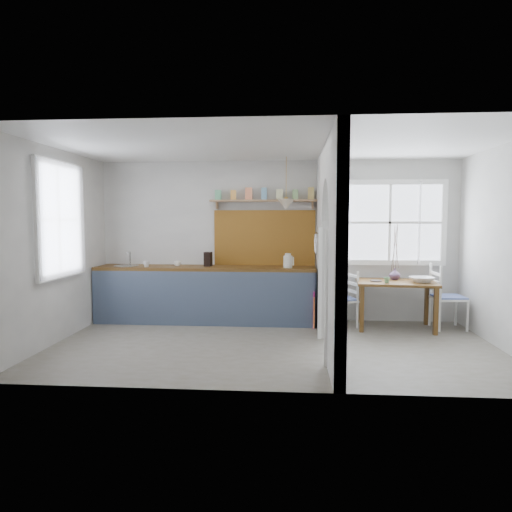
# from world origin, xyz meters

# --- Properties ---
(floor) EXTENTS (5.80, 3.20, 0.01)m
(floor) POSITION_xyz_m (0.00, 0.00, 0.00)
(floor) COLOR gray
(floor) RESTS_ON ground
(ceiling) EXTENTS (5.80, 3.20, 0.01)m
(ceiling) POSITION_xyz_m (0.00, 0.00, 2.60)
(ceiling) COLOR silver
(ceiling) RESTS_ON walls
(walls) EXTENTS (5.81, 3.21, 2.60)m
(walls) POSITION_xyz_m (0.00, 0.00, 1.30)
(walls) COLOR silver
(walls) RESTS_ON floor
(partition) EXTENTS (0.12, 3.20, 2.60)m
(partition) POSITION_xyz_m (0.70, 0.06, 1.45)
(partition) COLOR silver
(partition) RESTS_ON floor
(kitchen_window) EXTENTS (0.10, 1.16, 1.50)m
(kitchen_window) POSITION_xyz_m (-2.87, 0.00, 1.65)
(kitchen_window) COLOR white
(kitchen_window) RESTS_ON walls
(nook_window) EXTENTS (1.76, 0.10, 1.30)m
(nook_window) POSITION_xyz_m (1.80, 1.56, 1.60)
(nook_window) COLOR white
(nook_window) RESTS_ON walls
(counter) EXTENTS (3.50, 0.60, 0.90)m
(counter) POSITION_xyz_m (-1.13, 1.33, 0.46)
(counter) COLOR #523310
(counter) RESTS_ON floor
(sink) EXTENTS (0.40, 0.40, 0.02)m
(sink) POSITION_xyz_m (-2.43, 1.30, 0.89)
(sink) COLOR #BCBCBC
(sink) RESTS_ON counter
(backsplash) EXTENTS (1.65, 0.03, 0.90)m
(backsplash) POSITION_xyz_m (-0.20, 1.58, 1.35)
(backsplash) COLOR #995F1C
(backsplash) RESTS_ON walls
(shelf) EXTENTS (1.75, 0.20, 0.21)m
(shelf) POSITION_xyz_m (-0.20, 1.49, 2.00)
(shelf) COLOR #AD8154
(shelf) RESTS_ON walls
(pendant_lamp) EXTENTS (0.26, 0.26, 0.16)m
(pendant_lamp) POSITION_xyz_m (0.15, 1.15, 1.88)
(pendant_lamp) COLOR beige
(pendant_lamp) RESTS_ON ceiling
(utensil_rail) EXTENTS (0.02, 0.50, 0.02)m
(utensil_rail) POSITION_xyz_m (0.61, 0.90, 1.45)
(utensil_rail) COLOR #BCBCBC
(utensil_rail) RESTS_ON partition
(dining_table) EXTENTS (1.22, 0.87, 0.72)m
(dining_table) POSITION_xyz_m (1.81, 1.09, 0.36)
(dining_table) COLOR #523310
(dining_table) RESTS_ON floor
(chair_left) EXTENTS (0.51, 0.51, 0.87)m
(chair_left) POSITION_xyz_m (1.01, 1.15, 0.43)
(chair_left) COLOR white
(chair_left) RESTS_ON floor
(chair_right) EXTENTS (0.47, 0.47, 0.98)m
(chair_right) POSITION_xyz_m (2.61, 1.14, 0.49)
(chair_right) COLOR white
(chair_right) RESTS_ON floor
(kettle) EXTENTS (0.22, 0.20, 0.22)m
(kettle) POSITION_xyz_m (0.18, 1.20, 1.01)
(kettle) COLOR silver
(kettle) RESTS_ON counter
(mug_a) EXTENTS (0.12, 0.12, 0.10)m
(mug_a) POSITION_xyz_m (-2.05, 1.15, 0.95)
(mug_a) COLOR silver
(mug_a) RESTS_ON counter
(mug_b) EXTENTS (0.14, 0.14, 0.09)m
(mug_b) POSITION_xyz_m (-1.59, 1.32, 0.94)
(mug_b) COLOR silver
(mug_b) RESTS_ON counter
(knife_block) EXTENTS (0.12, 0.16, 0.23)m
(knife_block) POSITION_xyz_m (-1.10, 1.34, 1.01)
(knife_block) COLOR black
(knife_block) RESTS_ON counter
(jar) EXTENTS (0.11, 0.11, 0.14)m
(jar) POSITION_xyz_m (-1.09, 1.44, 0.97)
(jar) COLOR gray
(jar) RESTS_ON counter
(towel_magenta) EXTENTS (0.02, 0.03, 0.58)m
(towel_magenta) POSITION_xyz_m (0.58, 0.99, 0.28)
(towel_magenta) COLOR #BE1B76
(towel_magenta) RESTS_ON counter
(towel_orange) EXTENTS (0.02, 0.03, 0.47)m
(towel_orange) POSITION_xyz_m (0.58, 0.94, 0.25)
(towel_orange) COLOR orange
(towel_orange) RESTS_ON counter
(bowl) EXTENTS (0.38, 0.38, 0.08)m
(bowl) POSITION_xyz_m (2.16, 0.99, 0.76)
(bowl) COLOR white
(bowl) RESTS_ON dining_table
(table_cup) EXTENTS (0.10, 0.10, 0.08)m
(table_cup) POSITION_xyz_m (1.64, 0.90, 0.76)
(table_cup) COLOR #5D9364
(table_cup) RESTS_ON dining_table
(plate) EXTENTS (0.22, 0.22, 0.01)m
(plate) POSITION_xyz_m (1.51, 1.06, 0.73)
(plate) COLOR #363130
(plate) RESTS_ON dining_table
(vase) EXTENTS (0.20, 0.20, 0.18)m
(vase) POSITION_xyz_m (1.83, 1.28, 0.81)
(vase) COLOR #513958
(vase) RESTS_ON dining_table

